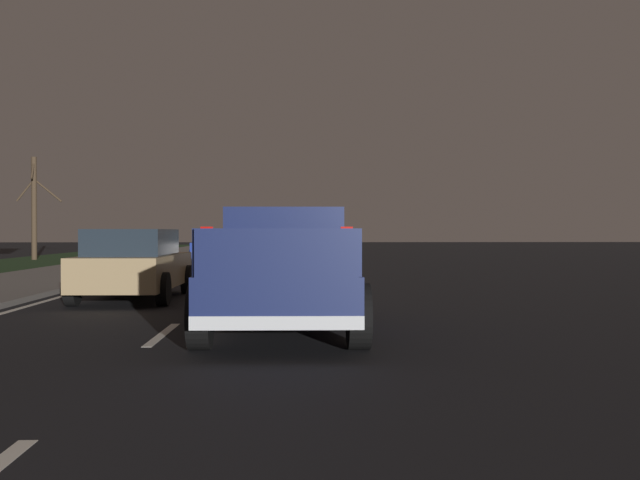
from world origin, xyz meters
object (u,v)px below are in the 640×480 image
at_px(sedan_white, 286,247).
at_px(bare_tree_far, 34,206).
at_px(sedan_blue, 216,246).
at_px(sedan_tan, 134,264).
at_px(pickup_truck, 284,269).

bearing_deg(sedan_white, bare_tree_far, 67.90).
bearing_deg(sedan_blue, bare_tree_far, 66.92).
relative_size(sedan_white, sedan_tan, 1.00).
bearing_deg(sedan_tan, bare_tree_far, 23.70).
height_order(pickup_truck, sedan_white, pickup_truck).
relative_size(pickup_truck, sedan_white, 1.24).
bearing_deg(bare_tree_far, sedan_blue, -113.08).
distance_m(pickup_truck, bare_tree_far, 30.79).
distance_m(pickup_truck, sedan_tan, 5.89).
xyz_separation_m(sedan_white, bare_tree_far, (5.34, 13.15, 2.01)).
bearing_deg(bare_tree_far, pickup_truck, -154.25).
xyz_separation_m(pickup_truck, sedan_white, (22.33, 0.20, -0.13)).
xyz_separation_m(pickup_truck, sedan_blue, (23.47, 3.48, -0.13)).
relative_size(pickup_truck, sedan_tan, 1.23).
height_order(sedan_blue, sedan_tan, same).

